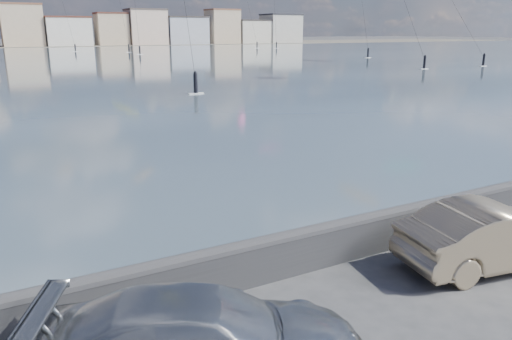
{
  "coord_description": "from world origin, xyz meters",
  "views": [
    {
      "loc": [
        -4.57,
        -6.07,
        5.44
      ],
      "look_at": [
        1.0,
        4.0,
        2.2
      ],
      "focal_mm": 35.0,
      "sensor_mm": 36.0,
      "label": 1
    }
  ],
  "objects": [
    {
      "name": "bay_water",
      "position": [
        0.0,
        91.5,
        0.01
      ],
      "size": [
        500.0,
        177.0,
        0.0
      ],
      "primitive_type": "cube",
      "color": "#384C56",
      "rests_on": "ground"
    },
    {
      "name": "seawall",
      "position": [
        0.0,
        2.7,
        0.58
      ],
      "size": [
        400.0,
        0.36,
        1.08
      ],
      "color": "#28282B",
      "rests_on": "ground"
    },
    {
      "name": "car_champagne",
      "position": [
        5.65,
        0.74,
        0.77
      ],
      "size": [
        4.91,
        2.45,
        1.55
      ],
      "primitive_type": "imported",
      "rotation": [
        0.0,
        0.0,
        1.39
      ],
      "color": "tan",
      "rests_on": "ground"
    }
  ]
}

